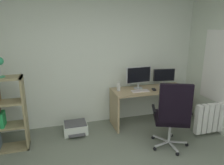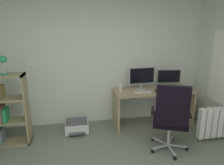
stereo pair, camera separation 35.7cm
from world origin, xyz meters
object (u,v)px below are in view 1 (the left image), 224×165
computer_mouse (154,89)px  printer (75,128)px  monitor_main (139,76)px  desktop_speaker (119,87)px  monitor_secondary (164,76)px  keyboard (140,91)px  office_chair (172,114)px  radiator (217,117)px  desk (150,98)px

computer_mouse → printer: computer_mouse is taller
monitor_main → desktop_speaker: monitor_main is taller
monitor_secondary → keyboard: bearing=-161.7°
office_chair → radiator: office_chair is taller
keyboard → printer: bearing=177.6°
radiator → desk: bearing=141.9°
desktop_speaker → printer: 1.13m
keyboard → radiator: (1.25, -0.67, -0.41)m
desk → office_chair: size_ratio=1.33×
computer_mouse → printer: (-1.55, 0.10, -0.65)m
monitor_secondary → radiator: size_ratio=0.50×
monitor_main → keyboard: (-0.04, -0.20, -0.25)m
printer → monitor_secondary: bearing=3.3°
desktop_speaker → office_chair: 1.19m
monitor_main → office_chair: bearing=-83.7°
desktop_speaker → office_chair: office_chair is taller
office_chair → radiator: 1.15m
desk → keyboard: keyboard is taller
monitor_main → printer: 1.59m
keyboard → office_chair: size_ratio=0.29×
desk → office_chair: bearing=-95.7°
monitor_main → radiator: (1.21, -0.87, -0.67)m
computer_mouse → radiator: (0.96, -0.66, -0.42)m
desk → computer_mouse: 0.24m
desk → monitor_main: size_ratio=2.88×
monitor_main → office_chair: 1.15m
office_chair → desk: bearing=84.3°
computer_mouse → printer: bearing=-174.9°
printer → radiator: radiator is taller
printer → monitor_main: bearing=4.7°
computer_mouse → desktop_speaker: 0.70m
desk → monitor_secondary: 0.55m
computer_mouse → desktop_speaker: desktop_speaker is taller
monitor_main → office_chair: monitor_main is taller
monitor_secondary → printer: monitor_secondary is taller
desk → keyboard: bearing=-157.2°
keyboard → desktop_speaker: 0.42m
keyboard → office_chair: (0.16, -0.88, -0.12)m
monitor_main → printer: size_ratio=1.23×
desktop_speaker → printer: (-0.87, -0.06, -0.72)m
desktop_speaker → desk: bearing=-4.0°
printer → desktop_speaker: bearing=3.9°
monitor_secondary → computer_mouse: monitor_secondary is taller
desk → office_chair: office_chair is taller
desk → keyboard: 0.35m
office_chair → desktop_speaker: bearing=118.1°
desktop_speaker → radiator: desktop_speaker is taller
monitor_secondary → keyboard: monitor_secondary is taller
monitor_secondary → monitor_main: bearing=-180.0°
monitor_secondary → radiator: 1.24m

